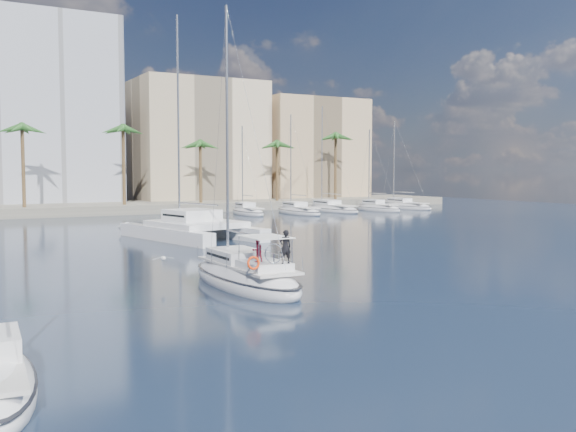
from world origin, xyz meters
TOP-DOWN VIEW (x-y plane):
  - ground at (0.00, 0.00)m, footprint 160.00×160.00m
  - quay at (0.00, 61.00)m, footprint 120.00×14.00m
  - building_beige at (22.00, 70.00)m, footprint 20.00×14.00m
  - building_tan_right at (42.00, 68.00)m, footprint 18.00×12.00m
  - palm_centre at (0.00, 57.00)m, footprint 3.60×3.60m
  - palm_right at (34.00, 57.00)m, footprint 3.60×3.60m
  - main_sloop at (-2.26, 0.70)m, footprint 3.25×10.18m
  - catamaran at (3.40, 23.02)m, footprint 9.24×14.32m
  - seagull at (-5.23, 4.69)m, footprint 1.19×0.51m
  - moored_yacht_a at (20.00, 47.00)m, footprint 3.37×9.52m
  - moored_yacht_b at (26.50, 45.00)m, footprint 3.32×10.83m
  - moored_yacht_c at (33.00, 47.00)m, footprint 3.98×12.33m
  - moored_yacht_d at (39.50, 45.00)m, footprint 3.52×9.55m
  - moored_yacht_e at (46.00, 47.00)m, footprint 4.61×11.11m

SIDE VIEW (x-z plane):
  - ground at x=0.00m, z-range 0.00..0.00m
  - moored_yacht_a at x=20.00m, z-range -5.95..5.95m
  - moored_yacht_b at x=26.50m, z-range -6.86..6.86m
  - moored_yacht_c at x=33.00m, z-range -7.77..7.77m
  - moored_yacht_d at x=39.50m, z-range -5.95..5.95m
  - moored_yacht_e at x=46.00m, z-range -6.86..6.86m
  - main_sloop at x=-2.26m, z-range -7.07..8.05m
  - quay at x=0.00m, z-range 0.00..1.20m
  - seagull at x=-5.23m, z-range 1.02..1.24m
  - catamaran at x=3.40m, z-range -8.39..10.74m
  - building_tan_right at x=42.00m, z-range 0.00..18.00m
  - building_beige at x=22.00m, z-range 0.00..20.00m
  - palm_centre at x=0.00m, z-range 4.13..16.43m
  - palm_right at x=34.00m, z-range 4.13..16.43m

